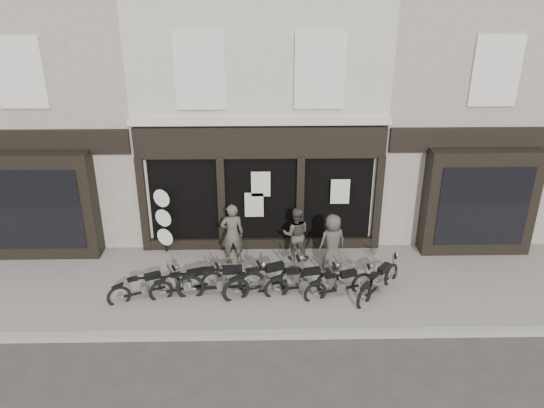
{
  "coord_description": "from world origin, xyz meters",
  "views": [
    {
      "loc": [
        0.05,
        -11.35,
        7.86
      ],
      "look_at": [
        0.3,
        1.6,
        2.15
      ],
      "focal_mm": 35.0,
      "sensor_mm": 36.0,
      "label": 1
    }
  ],
  "objects_px": {
    "motorcycle_4": "(303,283)",
    "motorcycle_5": "(340,286)",
    "advert_sign_post": "(164,223)",
    "man_centre": "(296,234)",
    "motorcycle_3": "(265,282)",
    "motorcycle_0": "(145,288)",
    "man_left": "(232,234)",
    "man_right": "(332,242)",
    "motorcycle_6": "(379,283)",
    "motorcycle_1": "(188,285)",
    "motorcycle_2": "(223,283)"
  },
  "relations": [
    {
      "from": "advert_sign_post",
      "to": "man_centre",
      "type": "bearing_deg",
      "value": 17.09
    },
    {
      "from": "motorcycle_5",
      "to": "motorcycle_6",
      "type": "xyz_separation_m",
      "value": [
        1.02,
        0.09,
        0.02
      ]
    },
    {
      "from": "man_right",
      "to": "motorcycle_4",
      "type": "bearing_deg",
      "value": 33.14
    },
    {
      "from": "motorcycle_4",
      "to": "motorcycle_6",
      "type": "height_order",
      "value": "motorcycle_6"
    },
    {
      "from": "motorcycle_4",
      "to": "motorcycle_5",
      "type": "relative_size",
      "value": 1.06
    },
    {
      "from": "motorcycle_5",
      "to": "advert_sign_post",
      "type": "distance_m",
      "value": 5.5
    },
    {
      "from": "man_left",
      "to": "motorcycle_1",
      "type": "bearing_deg",
      "value": 47.38
    },
    {
      "from": "advert_sign_post",
      "to": "man_right",
      "type": "bearing_deg",
      "value": 12.23
    },
    {
      "from": "motorcycle_0",
      "to": "motorcycle_5",
      "type": "bearing_deg",
      "value": -24.45
    },
    {
      "from": "motorcycle_1",
      "to": "man_centre",
      "type": "bearing_deg",
      "value": 11.82
    },
    {
      "from": "motorcycle_5",
      "to": "man_left",
      "type": "distance_m",
      "value": 3.41
    },
    {
      "from": "motorcycle_4",
      "to": "man_centre",
      "type": "height_order",
      "value": "man_centre"
    },
    {
      "from": "motorcycle_4",
      "to": "man_centre",
      "type": "bearing_deg",
      "value": 81.53
    },
    {
      "from": "motorcycle_0",
      "to": "advert_sign_post",
      "type": "relative_size",
      "value": 0.81
    },
    {
      "from": "motorcycle_4",
      "to": "advert_sign_post",
      "type": "bearing_deg",
      "value": 138.48
    },
    {
      "from": "motorcycle_0",
      "to": "motorcycle_5",
      "type": "relative_size",
      "value": 0.94
    },
    {
      "from": "motorcycle_0",
      "to": "man_centre",
      "type": "distance_m",
      "value": 4.45
    },
    {
      "from": "motorcycle_0",
      "to": "motorcycle_4",
      "type": "relative_size",
      "value": 0.88
    },
    {
      "from": "motorcycle_5",
      "to": "man_left",
      "type": "relative_size",
      "value": 1.05
    },
    {
      "from": "motorcycle_1",
      "to": "advert_sign_post",
      "type": "distance_m",
      "value": 2.54
    },
    {
      "from": "motorcycle_1",
      "to": "motorcycle_2",
      "type": "xyz_separation_m",
      "value": [
        0.92,
        -0.07,
        0.07
      ]
    },
    {
      "from": "motorcycle_6",
      "to": "motorcycle_5",
      "type": "bearing_deg",
      "value": 136.11
    },
    {
      "from": "motorcycle_1",
      "to": "motorcycle_5",
      "type": "xyz_separation_m",
      "value": [
        3.96,
        -0.14,
        0.0
      ]
    },
    {
      "from": "motorcycle_0",
      "to": "man_centre",
      "type": "bearing_deg",
      "value": 0.97
    },
    {
      "from": "man_left",
      "to": "man_right",
      "type": "xyz_separation_m",
      "value": [
        2.8,
        -0.4,
        -0.09
      ]
    },
    {
      "from": "motorcycle_0",
      "to": "advert_sign_post",
      "type": "bearing_deg",
      "value": 62.44
    },
    {
      "from": "man_centre",
      "to": "motorcycle_0",
      "type": "bearing_deg",
      "value": 28.39
    },
    {
      "from": "motorcycle_5",
      "to": "man_left",
      "type": "bearing_deg",
      "value": 130.27
    },
    {
      "from": "motorcycle_6",
      "to": "advert_sign_post",
      "type": "bearing_deg",
      "value": 109.66
    },
    {
      "from": "motorcycle_2",
      "to": "man_left",
      "type": "distance_m",
      "value": 1.77
    },
    {
      "from": "man_left",
      "to": "advert_sign_post",
      "type": "bearing_deg",
      "value": -25.92
    },
    {
      "from": "motorcycle_2",
      "to": "motorcycle_5",
      "type": "xyz_separation_m",
      "value": [
        3.04,
        -0.08,
        -0.07
      ]
    },
    {
      "from": "motorcycle_4",
      "to": "motorcycle_6",
      "type": "bearing_deg",
      "value": -12.47
    },
    {
      "from": "motorcycle_3",
      "to": "motorcycle_5",
      "type": "height_order",
      "value": "motorcycle_3"
    },
    {
      "from": "motorcycle_3",
      "to": "motorcycle_5",
      "type": "xyz_separation_m",
      "value": [
        1.94,
        -0.15,
        -0.06
      ]
    },
    {
      "from": "motorcycle_0",
      "to": "motorcycle_6",
      "type": "relative_size",
      "value": 1.05
    },
    {
      "from": "motorcycle_3",
      "to": "man_right",
      "type": "height_order",
      "value": "man_right"
    },
    {
      "from": "man_centre",
      "to": "motorcycle_5",
      "type": "bearing_deg",
      "value": 121.88
    },
    {
      "from": "man_centre",
      "to": "man_right",
      "type": "height_order",
      "value": "man_right"
    },
    {
      "from": "motorcycle_0",
      "to": "man_centre",
      "type": "xyz_separation_m",
      "value": [
        3.99,
        1.89,
        0.57
      ]
    },
    {
      "from": "motorcycle_1",
      "to": "man_right",
      "type": "height_order",
      "value": "man_right"
    },
    {
      "from": "motorcycle_6",
      "to": "advert_sign_post",
      "type": "height_order",
      "value": "advert_sign_post"
    },
    {
      "from": "motorcycle_2",
      "to": "man_left",
      "type": "bearing_deg",
      "value": 78.63
    },
    {
      "from": "man_left",
      "to": "advert_sign_post",
      "type": "relative_size",
      "value": 0.82
    },
    {
      "from": "motorcycle_1",
      "to": "advert_sign_post",
      "type": "height_order",
      "value": "advert_sign_post"
    },
    {
      "from": "motorcycle_0",
      "to": "man_left",
      "type": "bearing_deg",
      "value": 14.28
    },
    {
      "from": "motorcycle_3",
      "to": "man_right",
      "type": "bearing_deg",
      "value": 10.74
    },
    {
      "from": "motorcycle_4",
      "to": "motorcycle_5",
      "type": "xyz_separation_m",
      "value": [
        0.95,
        -0.12,
        -0.01
      ]
    },
    {
      "from": "motorcycle_6",
      "to": "motorcycle_0",
      "type": "bearing_deg",
      "value": 131.71
    },
    {
      "from": "motorcycle_1",
      "to": "motorcycle_2",
      "type": "relative_size",
      "value": 0.8
    }
  ]
}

